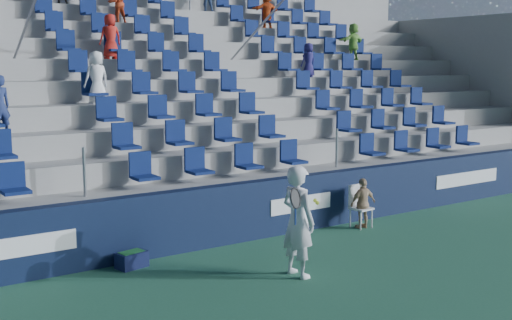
{
  "coord_description": "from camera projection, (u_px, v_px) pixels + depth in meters",
  "views": [
    {
      "loc": [
        -6.8,
        -7.58,
        3.58
      ],
      "look_at": [
        0.2,
        2.8,
        1.7
      ],
      "focal_mm": 45.0,
      "sensor_mm": 36.0,
      "label": 1
    }
  ],
  "objects": [
    {
      "name": "sponsor_wall",
      "position": [
        238.0,
        212.0,
        13.01
      ],
      "size": [
        24.0,
        0.32,
        1.2
      ],
      "color": "#0E1936",
      "rests_on": "ground"
    },
    {
      "name": "tennis_player",
      "position": [
        298.0,
        221.0,
        10.8
      ],
      "size": [
        0.69,
        0.74,
        1.92
      ],
      "color": "silver",
      "rests_on": "ground"
    },
    {
      "name": "line_judge_chair",
      "position": [
        358.0,
        203.0,
        14.17
      ],
      "size": [
        0.45,
        0.46,
        0.94
      ],
      "color": "white",
      "rests_on": "ground"
    },
    {
      "name": "ball_bin",
      "position": [
        132.0,
        259.0,
        11.36
      ],
      "size": [
        0.58,
        0.44,
        0.29
      ],
      "color": "#10163B",
      "rests_on": "ground"
    },
    {
      "name": "ground",
      "position": [
        341.0,
        284.0,
        10.51
      ],
      "size": [
        70.0,
        70.0,
        0.0
      ],
      "primitive_type": "plane",
      "color": "#296044",
      "rests_on": "ground"
    },
    {
      "name": "grandstand",
      "position": [
        135.0,
        119.0,
        16.95
      ],
      "size": [
        24.0,
        8.17,
        6.63
      ],
      "color": "#959591",
      "rests_on": "ground"
    },
    {
      "name": "line_judge",
      "position": [
        363.0,
        203.0,
        14.04
      ],
      "size": [
        0.67,
        0.32,
        1.11
      ],
      "primitive_type": "imported",
      "rotation": [
        0.0,
        0.0,
        3.07
      ],
      "color": "tan",
      "rests_on": "ground"
    }
  ]
}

